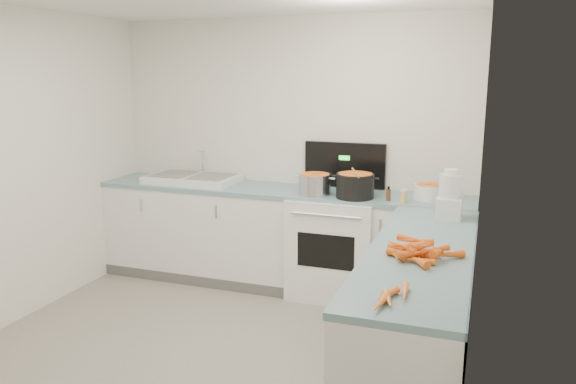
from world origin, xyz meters
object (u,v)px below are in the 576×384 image
(spice_jar, at_px, (404,197))
(sink, at_px, (193,179))
(stove, at_px, (336,243))
(food_processor, at_px, (450,197))
(extract_bottle, at_px, (388,195))
(steel_pot, at_px, (315,186))
(black_pot, at_px, (355,187))
(mixing_bowl, at_px, (430,192))

(spice_jar, bearing_deg, sink, 174.52)
(stove, distance_m, food_processor, 1.31)
(extract_bottle, bearing_deg, sink, 175.16)
(stove, distance_m, steel_pot, 0.59)
(black_pot, bearing_deg, spice_jar, -6.75)
(mixing_bowl, distance_m, extract_bottle, 0.36)
(steel_pot, relative_size, food_processor, 0.77)
(stove, xyz_separation_m, black_pot, (0.20, -0.13, 0.56))
(mixing_bowl, xyz_separation_m, food_processor, (0.20, -0.60, 0.09))
(mixing_bowl, bearing_deg, black_pot, -165.35)
(extract_bottle, bearing_deg, black_pot, 176.97)
(stove, height_order, black_pot, stove)
(spice_jar, bearing_deg, black_pot, 173.25)
(black_pot, bearing_deg, food_processor, -28.42)
(mixing_bowl, relative_size, extract_bottle, 2.76)
(mixing_bowl, bearing_deg, sink, -179.73)
(sink, xyz_separation_m, extract_bottle, (1.94, -0.16, 0.01))
(stove, xyz_separation_m, spice_jar, (0.62, -0.18, 0.52))
(steel_pot, height_order, mixing_bowl, steel_pot)
(sink, distance_m, extract_bottle, 1.94)
(steel_pot, bearing_deg, sink, 173.08)
(mixing_bowl, xyz_separation_m, extract_bottle, (-0.32, -0.17, -0.01))
(sink, height_order, mixing_bowl, sink)
(stove, xyz_separation_m, mixing_bowl, (0.80, 0.03, 0.53))
(extract_bottle, distance_m, food_processor, 0.67)
(stove, distance_m, spice_jar, 0.82)
(steel_pot, height_order, food_processor, food_processor)
(black_pot, distance_m, food_processor, 0.92)
(sink, relative_size, extract_bottle, 8.74)
(extract_bottle, bearing_deg, stove, 163.00)
(stove, relative_size, spice_jar, 13.73)
(steel_pot, bearing_deg, mixing_bowl, 9.83)
(stove, height_order, sink, stove)
(sink, height_order, black_pot, sink)
(extract_bottle, xyz_separation_m, spice_jar, (0.13, -0.03, 0.00))
(spice_jar, bearing_deg, stove, 163.48)
(stove, relative_size, extract_bottle, 13.83)
(black_pot, relative_size, spice_jar, 3.24)
(mixing_bowl, height_order, spice_jar, mixing_bowl)
(black_pot, bearing_deg, mixing_bowl, 14.65)
(stove, bearing_deg, food_processor, -29.60)
(steel_pot, bearing_deg, spice_jar, -3.09)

